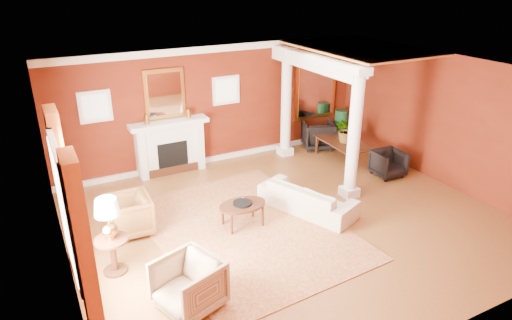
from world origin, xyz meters
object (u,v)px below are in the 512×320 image
coffee_table (242,206)px  dining_table (344,145)px  sofa (308,193)px  side_table (109,225)px  armchair_leopard (128,213)px  armchair_stripe (188,283)px

coffee_table → dining_table: bearing=24.4°
sofa → side_table: bearing=71.5°
sofa → dining_table: bearing=-74.5°
sofa → coffee_table: sofa is taller
armchair_leopard → side_table: side_table is taller
coffee_table → dining_table: 4.05m
side_table → armchair_stripe: bearing=-60.1°
sofa → dining_table: (2.26, 1.75, 0.03)m
side_table → armchair_leopard: bearing=65.3°
armchair_stripe → armchair_leopard: bearing=167.9°
sofa → coffee_table: bearing=64.8°
side_table → sofa: bearing=3.7°
armchair_stripe → dining_table: bearing=103.2°
sofa → side_table: side_table is taller
sofa → coffee_table: size_ratio=2.16×
coffee_table → dining_table: dining_table is taller
sofa → armchair_stripe: 3.50m
sofa → armchair_stripe: armchair_stripe is taller
sofa → side_table: 3.93m
sofa → coffee_table: 1.43m
dining_table → armchair_leopard: bearing=101.8°
armchair_leopard → side_table: bearing=-22.3°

